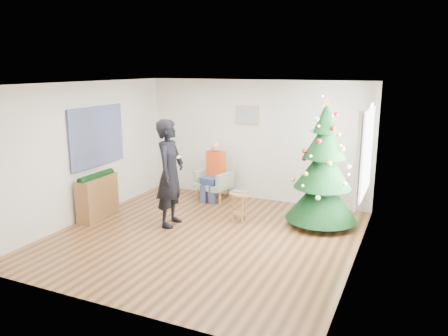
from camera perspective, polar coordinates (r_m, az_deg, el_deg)
The scene contains 19 objects.
floor at distance 7.64m, azimuth -2.57°, elevation -8.93°, with size 5.00×5.00×0.00m, color brown.
ceiling at distance 7.09m, azimuth -2.79°, elevation 10.95°, with size 5.00×5.00×0.00m, color white.
wall_back at distance 9.51m, azimuth 4.18°, elevation 3.60°, with size 5.00×5.00×0.00m, color silver.
wall_front at distance 5.23m, azimuth -15.23°, elevation -4.79°, with size 5.00×5.00×0.00m, color silver.
wall_left at distance 8.66m, azimuth -17.60°, elevation 2.08°, with size 5.00×5.00×0.00m, color silver.
wall_right at distance 6.54m, azimuth 17.26°, elevation -1.35°, with size 5.00×5.00×0.00m, color silver.
window_panel at distance 7.47m, azimuth 18.14°, elevation 1.92°, with size 0.04×1.30×1.40m, color white.
curtains at distance 7.47m, azimuth 17.91°, elevation 1.94°, with size 0.05×1.75×1.50m.
christmas_tree at distance 8.05m, azimuth 12.83°, elevation -0.20°, with size 1.30×1.30×2.35m.
stool at distance 8.26m, azimuth 2.01°, elevation -5.07°, with size 0.37×0.37×0.56m.
laptop at distance 8.18m, azimuth 2.02°, elevation -3.16°, with size 0.31×0.20×0.02m, color silver.
armchair at distance 9.61m, azimuth -1.15°, elevation -2.04°, with size 0.81×0.77×0.97m.
seated_person at distance 9.50m, azimuth -1.37°, elevation -0.39°, with size 0.45×0.61×1.27m.
standing_man at distance 7.96m, azimuth -7.05°, elevation -0.69°, with size 0.72×0.47×1.96m, color black.
game_controller at distance 7.76m, azimuth -5.91°, elevation 1.45°, with size 0.04×0.13×0.04m, color white.
console at distance 8.79m, azimuth -16.17°, elevation -3.71°, with size 0.30×1.00×0.80m, color brown.
garland at distance 8.68m, azimuth -16.34°, elevation -1.06°, with size 0.14×0.14×0.90m, color black.
tapestry at distance 8.81m, azimuth -16.22°, elevation 4.01°, with size 0.03×1.50×1.15m, color black.
framed_picture at distance 9.47m, azimuth 3.01°, elevation 6.94°, with size 0.52×0.05×0.42m.
Camera 1 is at (3.22, -6.31, 2.87)m, focal length 35.00 mm.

